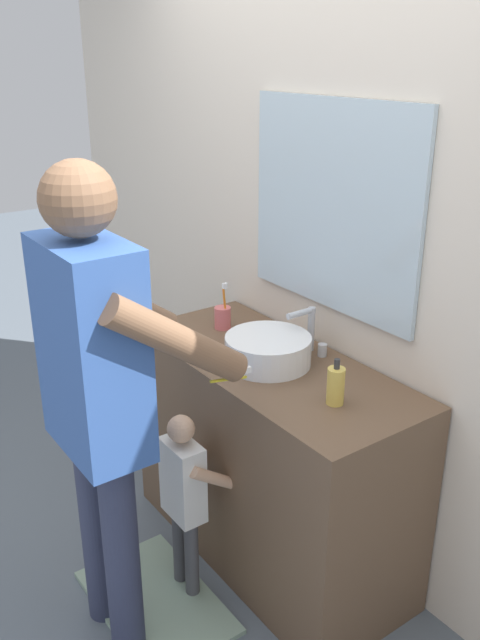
{
  "coord_description": "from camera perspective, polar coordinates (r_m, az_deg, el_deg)",
  "views": [
    {
      "loc": [
        1.8,
        -1.14,
        2.0
      ],
      "look_at": [
        0.0,
        0.15,
        1.09
      ],
      "focal_mm": 37.57,
      "sensor_mm": 36.0,
      "label": 1
    }
  ],
  "objects": [
    {
      "name": "ground_plane",
      "position": [
        2.92,
        -2.56,
        -20.96
      ],
      "size": [
        14.0,
        14.0,
        0.0
      ],
      "primitive_type": "plane",
      "color": "slate"
    },
    {
      "name": "back_wall",
      "position": [
        2.6,
        8.51,
        7.56
      ],
      "size": [
        4.4,
        0.1,
        2.7
      ],
      "color": "beige",
      "rests_on": "ground"
    },
    {
      "name": "vanity_cabinet",
      "position": [
        2.78,
        2.57,
        -11.82
      ],
      "size": [
        1.25,
        0.54,
        0.88
      ],
      "primitive_type": "cube",
      "color": "brown",
      "rests_on": "ground"
    },
    {
      "name": "sink_basin",
      "position": [
        2.53,
        2.4,
        -2.55
      ],
      "size": [
        0.33,
        0.33,
        0.11
      ],
      "color": "white",
      "rests_on": "vanity_cabinet"
    },
    {
      "name": "faucet",
      "position": [
        2.64,
        5.87,
        -0.99
      ],
      "size": [
        0.18,
        0.14,
        0.18
      ],
      "color": "#B7BABF",
      "rests_on": "vanity_cabinet"
    },
    {
      "name": "toothbrush_cup",
      "position": [
        2.85,
        -1.48,
        0.26
      ],
      "size": [
        0.07,
        0.07,
        0.21
      ],
      "color": "#D86666",
      "rests_on": "vanity_cabinet"
    },
    {
      "name": "soap_bottle",
      "position": [
        2.27,
        8.15,
        -5.54
      ],
      "size": [
        0.06,
        0.06,
        0.17
      ],
      "color": "gold",
      "rests_on": "vanity_cabinet"
    },
    {
      "name": "bath_mat",
      "position": [
        2.83,
        -7.17,
        -22.7
      ],
      "size": [
        0.64,
        0.4,
        0.02
      ],
      "primitive_type": "cube",
      "color": "gray",
      "rests_on": "ground"
    },
    {
      "name": "child_toddler",
      "position": [
        2.58,
        -4.71,
        -14.22
      ],
      "size": [
        0.24,
        0.24,
        0.78
      ],
      "color": "#47474C",
      "rests_on": "ground"
    },
    {
      "name": "adult_parent",
      "position": [
        2.16,
        -11.89,
        -4.93
      ],
      "size": [
        0.53,
        0.56,
        1.72
      ],
      "color": "#2D334C",
      "rests_on": "ground"
    }
  ]
}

